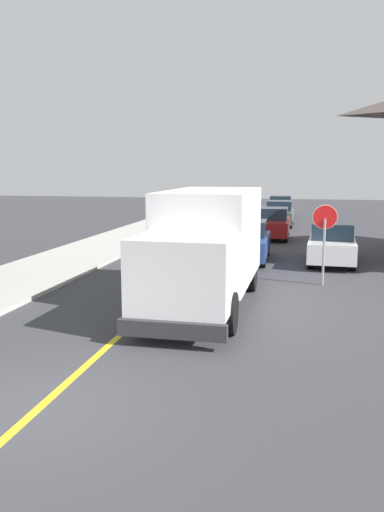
# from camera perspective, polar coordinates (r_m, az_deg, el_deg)

# --- Properties ---
(ground_plane) EXTENTS (120.00, 120.00, 0.00)m
(ground_plane) POSITION_cam_1_polar(r_m,az_deg,el_deg) (9.16, -16.39, -15.64)
(ground_plane) COLOR #38383D
(centre_line_yellow) EXTENTS (0.16, 56.00, 0.01)m
(centre_line_yellow) POSITION_cam_1_polar(r_m,az_deg,el_deg) (18.13, -1.24, -2.71)
(centre_line_yellow) COLOR gold
(centre_line_yellow) RESTS_ON ground
(box_truck) EXTENTS (2.46, 7.20, 3.20)m
(box_truck) POSITION_cam_1_polar(r_m,az_deg,el_deg) (14.74, 1.57, 1.43)
(box_truck) COLOR white
(box_truck) RESTS_ON ground
(parked_car_near) EXTENTS (1.87, 4.43, 1.67)m
(parked_car_near) POSITION_cam_1_polar(r_m,az_deg,el_deg) (22.11, 5.86, 1.53)
(parked_car_near) COLOR #2D4793
(parked_car_near) RESTS_ON ground
(parked_car_mid) EXTENTS (1.82, 4.41, 1.67)m
(parked_car_mid) POSITION_cam_1_polar(r_m,az_deg,el_deg) (29.42, 8.65, 3.44)
(parked_car_mid) COLOR maroon
(parked_car_mid) RESTS_ON ground
(parked_car_far) EXTENTS (1.81, 4.41, 1.67)m
(parked_car_far) POSITION_cam_1_polar(r_m,az_deg,el_deg) (35.75, 9.38, 4.48)
(parked_car_far) COLOR #4C564C
(parked_car_far) RESTS_ON ground
(parked_car_furthest) EXTENTS (1.88, 4.43, 1.67)m
(parked_car_furthest) POSITION_cam_1_polar(r_m,az_deg,el_deg) (42.17, 9.50, 5.22)
(parked_car_furthest) COLOR black
(parked_car_furthest) RESTS_ON ground
(parked_van_across) EXTENTS (2.00, 4.48, 1.67)m
(parked_van_across) POSITION_cam_1_polar(r_m,az_deg,el_deg) (22.10, 14.84, 1.26)
(parked_van_across) COLOR silver
(parked_van_across) RESTS_ON ground
(stop_sign) EXTENTS (0.80, 0.10, 2.65)m
(stop_sign) POSITION_cam_1_polar(r_m,az_deg,el_deg) (17.79, 14.09, 2.82)
(stop_sign) COLOR gray
(stop_sign) RESTS_ON ground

